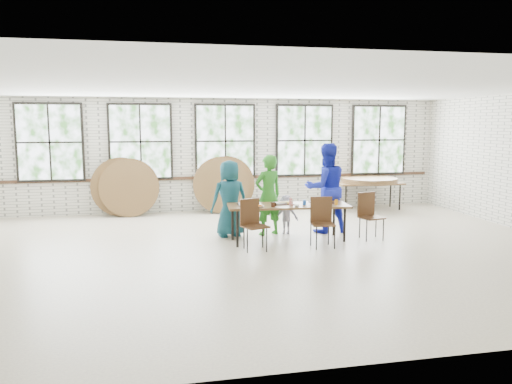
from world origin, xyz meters
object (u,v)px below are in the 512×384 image
(chair_near_right, at_px, (322,218))
(storage_table, at_px, (369,185))
(chair_near_left, at_px, (252,220))
(dining_table, at_px, (288,207))

(chair_near_right, relative_size, storage_table, 0.52)
(chair_near_left, xyz_separation_m, storage_table, (3.99, 3.65, 0.13))
(dining_table, bearing_deg, chair_near_left, -144.03)
(chair_near_right, bearing_deg, dining_table, 141.43)
(chair_near_right, height_order, storage_table, chair_near_right)
(dining_table, distance_m, chair_near_left, 0.98)
(dining_table, height_order, chair_near_right, chair_near_right)
(chair_near_left, distance_m, chair_near_right, 1.35)
(storage_table, bearing_deg, chair_near_left, -135.96)
(chair_near_left, xyz_separation_m, chair_near_right, (1.35, -0.04, 0.00))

